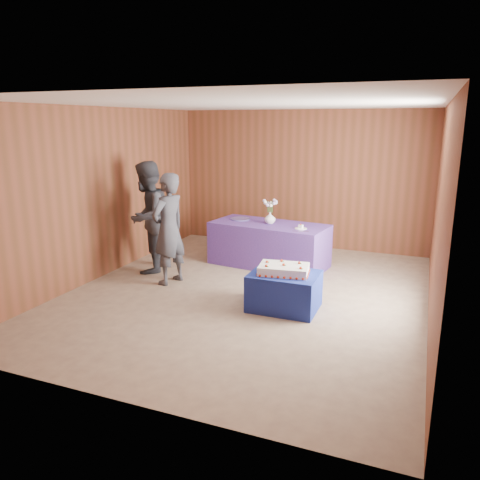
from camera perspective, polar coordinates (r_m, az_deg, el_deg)
The scene contains 13 objects.
ground at distance 6.96m, azimuth 0.84°, elevation -6.51°, with size 6.00×6.00×0.00m, color gray.
room_shell at distance 6.54m, azimuth 0.90°, elevation 8.42°, with size 5.04×6.04×2.72m.
cake_table at distance 6.36m, azimuth 5.41°, elevation -6.20°, with size 0.90×0.70×0.50m, color navy.
serving_table at distance 8.21m, azimuth 3.55°, elevation -0.56°, with size 2.00×0.90×0.75m, color #613799.
sheet_cake at distance 6.25m, azimuth 5.35°, elevation -3.58°, with size 0.73×0.55×0.16m.
vase at distance 8.11m, azimuth 3.67°, elevation 2.70°, with size 0.19×0.19×0.20m, color white.
flower_spray at distance 8.06m, azimuth 3.70°, elevation 4.54°, with size 0.26×0.26×0.20m.
platter at distance 8.45m, azimuth 0.03°, elevation 2.59°, with size 0.36×0.36×0.02m, color #544890.
plate at distance 7.77m, azimuth 7.42°, elevation 1.40°, with size 0.20×0.20×0.01m, color white.
cake_slice at distance 7.76m, azimuth 7.43°, elevation 1.66°, with size 0.08×0.07×0.08m.
knife at distance 7.59m, azimuth 7.39°, elevation 1.07°, with size 0.26×0.02×0.00m, color #ADADB2.
guest_left at distance 7.26m, azimuth -8.69°, elevation 1.31°, with size 0.63×0.41×1.73m, color #3B3C46.
guest_right at distance 7.90m, azimuth -11.19°, elevation 2.72°, with size 0.90×0.70×1.85m, color #31333B.
Camera 1 is at (2.33, -6.08, 2.46)m, focal length 35.00 mm.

